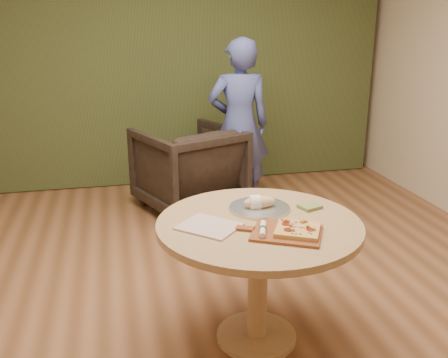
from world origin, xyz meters
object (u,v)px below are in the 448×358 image
armchair (189,164)px  cutlery_roll (263,229)px  flatbread_pizza (298,229)px  serving_tray (259,208)px  pizza_paddle (285,233)px  bread_roll (258,202)px  pedestal_table (259,245)px  person_standing (239,125)px

armchair → cutlery_roll: bearing=67.4°
flatbread_pizza → armchair: 2.45m
cutlery_roll → flatbread_pizza: bearing=5.9°
serving_tray → pizza_paddle: bearing=-85.8°
bread_roll → armchair: bearing=92.8°
pedestal_table → bread_roll: size_ratio=5.88×
bread_roll → person_standing: size_ratio=0.12×
flatbread_pizza → armchair: size_ratio=0.33×
pizza_paddle → serving_tray: size_ratio=1.32×
serving_tray → cutlery_roll: bearing=-103.8°
person_standing → flatbread_pizza: bearing=87.3°
armchair → person_standing: 0.62m
flatbread_pizza → cutlery_roll: size_ratio=1.52×
bread_roll → armchair: 2.07m
flatbread_pizza → armchair: (-0.20, 2.42, -0.32)m
armchair → pedestal_table: bearing=68.3°
bread_roll → person_standing: bearing=78.8°
serving_tray → flatbread_pizza: bearing=-76.9°
pizza_paddle → armchair: bearing=120.5°
pizza_paddle → armchair: armchair is taller
person_standing → bread_roll: bearing=83.2°
pizza_paddle → serving_tray: (-0.03, 0.37, -0.00)m
armchair → person_standing: bearing=153.2°
pizza_paddle → flatbread_pizza: size_ratio=1.59×
pedestal_table → cutlery_roll: bearing=-100.2°
cutlery_roll → armchair: 2.41m
pizza_paddle → bread_roll: bread_roll is taller
pizza_paddle → person_standing: bearing=108.7°
pedestal_table → armchair: 2.22m
pizza_paddle → cutlery_roll: 0.12m
cutlery_roll → person_standing: bearing=97.3°
flatbread_pizza → serving_tray: size_ratio=0.83×
bread_roll → pedestal_table: bearing=-104.5°
pedestal_table → pizza_paddle: size_ratio=2.41×
cutlery_roll → armchair: size_ratio=0.21×
pedestal_table → armchair: bearing=91.4°
cutlery_roll → serving_tray: size_ratio=0.55×
pizza_paddle → cutlery_roll: bearing=-164.9°
flatbread_pizza → cutlery_roll: flatbread_pizza is taller
pizza_paddle → bread_roll: bearing=122.9°
cutlery_roll → pedestal_table: bearing=98.5°
pizza_paddle → person_standing: (0.36, 2.38, 0.07)m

